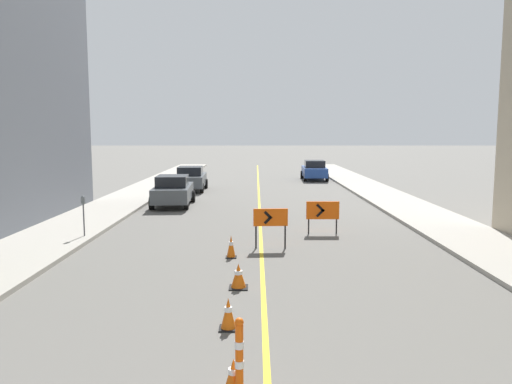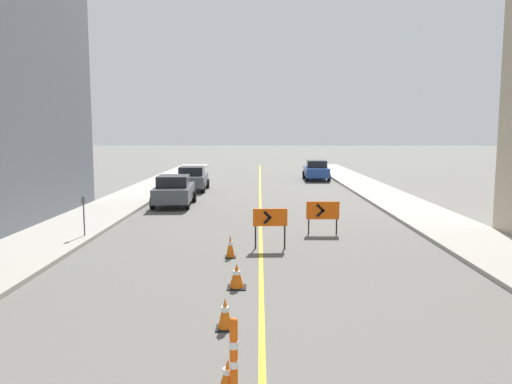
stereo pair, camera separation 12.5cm
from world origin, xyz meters
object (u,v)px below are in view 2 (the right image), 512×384
parked_car_curb_near (174,190)px  traffic_cone_second (228,376)px  traffic_cone_fourth (237,276)px  delineator_post_front (234,364)px  arrow_barricade_secondary (323,211)px  parking_meter_near_curb (84,208)px  traffic_cone_third (225,314)px  traffic_cone_fifth (230,247)px  arrow_barricade_primary (270,219)px  parked_car_curb_far (316,170)px  parked_car_curb_mid (192,178)px

parked_car_curb_near → traffic_cone_second: bearing=-81.2°
traffic_cone_fourth → delineator_post_front: (0.19, -5.10, 0.21)m
delineator_post_front → arrow_barricade_secondary: size_ratio=0.97×
parking_meter_near_curb → arrow_barricade_secondary: bearing=7.0°
traffic_cone_third → parked_car_curb_near: size_ratio=0.14×
parked_car_curb_near → traffic_cone_third: bearing=-80.2°
traffic_cone_third → traffic_cone_fifth: 5.57m
delineator_post_front → parking_meter_near_curb: (-5.86, 10.65, 0.63)m
traffic_cone_fourth → parked_car_curb_near: size_ratio=0.14×
arrow_barricade_primary → parked_car_curb_far: size_ratio=0.30×
traffic_cone_fifth → traffic_cone_fourth: bearing=-83.7°
traffic_cone_second → delineator_post_front: size_ratio=0.44×
arrow_barricade_primary → arrow_barricade_secondary: arrow_barricade_primary is taller
traffic_cone_fourth → arrow_barricade_primary: arrow_barricade_primary is taller
delineator_post_front → parked_car_curb_mid: 26.12m
arrow_barricade_primary → parked_car_curb_mid: 17.17m
parking_meter_near_curb → arrow_barricade_primary: bearing=-11.6°
traffic_cone_fifth → arrow_barricade_secondary: bearing=48.0°
traffic_cone_fourth → arrow_barricade_secondary: (2.93, 6.61, 0.55)m
traffic_cone_third → traffic_cone_second: bearing=-85.0°
parked_car_curb_far → parked_car_curb_mid: bearing=-138.6°
traffic_cone_fifth → parking_meter_near_curb: bearing=154.4°
traffic_cone_second → parked_car_curb_far: parked_car_curb_far is taller
traffic_cone_third → parked_car_curb_mid: 23.57m
parked_car_curb_mid → parked_car_curb_far: size_ratio=1.00×
delineator_post_front → parking_meter_near_curb: bearing=118.8°
parked_car_curb_mid → traffic_cone_second: bearing=-83.3°
arrow_barricade_secondary → parked_car_curb_near: parked_car_curb_near is taller
parked_car_curb_mid → arrow_barricade_secondary: bearing=-66.3°
traffic_cone_second → parked_car_curb_near: bearing=102.0°
delineator_post_front → arrow_barricade_primary: (0.71, 9.30, 0.45)m
delineator_post_front → parked_car_curb_far: size_ratio=0.27×
traffic_cone_third → arrow_barricade_secondary: size_ratio=0.51×
arrow_barricade_primary → arrow_barricade_secondary: size_ratio=1.07×
traffic_cone_second → traffic_cone_third: 2.39m
traffic_cone_fifth → arrow_barricade_primary: (1.23, 1.21, 0.63)m
traffic_cone_second → delineator_post_front: 0.31m
parked_car_curb_near → parked_car_curb_mid: same height
traffic_cone_third → parked_car_curb_mid: size_ratio=0.14×
traffic_cone_second → parking_meter_near_curb: size_ratio=0.36×
parking_meter_near_curb → traffic_cone_fourth: bearing=-44.4°
traffic_cone_third → arrow_barricade_secondary: 9.68m
parked_car_curb_near → parking_meter_near_curb: size_ratio=3.06×
arrow_barricade_secondary → delineator_post_front: bearing=-103.1°
traffic_cone_second → parking_meter_near_curb: parking_meter_near_curb is taller
traffic_cone_fourth → parking_meter_near_curb: size_ratio=0.43×
traffic_cone_second → delineator_post_front: delineator_post_front is taller
arrow_barricade_primary → parked_car_curb_far: parked_car_curb_far is taller
traffic_cone_third → parked_car_curb_near: parked_car_curb_near is taller
parked_car_curb_near → parked_car_curb_mid: (0.03, 6.85, 0.00)m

